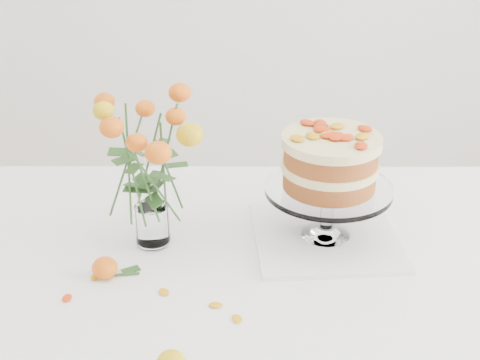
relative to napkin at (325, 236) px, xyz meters
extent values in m
cube|color=tan|center=(-0.21, -0.10, -0.03)|extent=(1.40, 0.90, 0.04)
cylinder|color=tan|center=(-0.83, 0.27, -0.41)|extent=(0.06, 0.06, 0.71)
cylinder|color=tan|center=(0.41, 0.27, -0.41)|extent=(0.06, 0.06, 0.71)
cube|color=white|center=(-0.21, -0.10, -0.01)|extent=(1.42, 0.92, 0.01)
cube|color=white|center=(-0.21, 0.36, -0.11)|extent=(1.42, 0.01, 0.20)
cube|color=white|center=(0.00, 0.00, 0.00)|extent=(0.33, 0.33, 0.01)
cylinder|color=white|center=(0.00, 0.00, 0.07)|extent=(0.03, 0.03, 0.09)
cylinder|color=white|center=(0.00, 0.00, 0.12)|extent=(0.27, 0.27, 0.01)
cylinder|color=brown|center=(0.00, 0.00, 0.14)|extent=(0.23, 0.23, 0.04)
cylinder|color=#FBF2A2|center=(0.00, 0.00, 0.17)|extent=(0.24, 0.24, 0.02)
cylinder|color=brown|center=(0.00, 0.00, 0.20)|extent=(0.23, 0.23, 0.04)
cylinder|color=#FBF2A2|center=(0.00, 0.00, 0.23)|extent=(0.24, 0.24, 0.02)
cylinder|color=white|center=(-0.37, -0.02, 0.00)|extent=(0.06, 0.06, 0.01)
cylinder|color=white|center=(-0.37, -0.02, 0.04)|extent=(0.07, 0.07, 0.08)
ellipsoid|color=#E14D0A|center=(-0.45, -0.15, 0.02)|extent=(0.05, 0.05, 0.04)
cylinder|color=#2C5522|center=(-0.41, -0.14, 0.00)|extent=(0.06, 0.01, 0.01)
ellipsoid|color=orange|center=(-0.33, -0.20, 0.00)|extent=(0.03, 0.02, 0.00)
ellipsoid|color=orange|center=(-0.23, -0.24, 0.00)|extent=(0.03, 0.02, 0.00)
ellipsoid|color=orange|center=(-0.19, -0.28, 0.00)|extent=(0.03, 0.02, 0.00)
ellipsoid|color=orange|center=(-0.47, -0.15, 0.00)|extent=(0.03, 0.02, 0.00)
ellipsoid|color=orange|center=(-0.51, -0.22, 0.00)|extent=(0.03, 0.02, 0.00)
camera|label=1|loc=(-0.18, -1.24, 0.76)|focal=50.00mm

